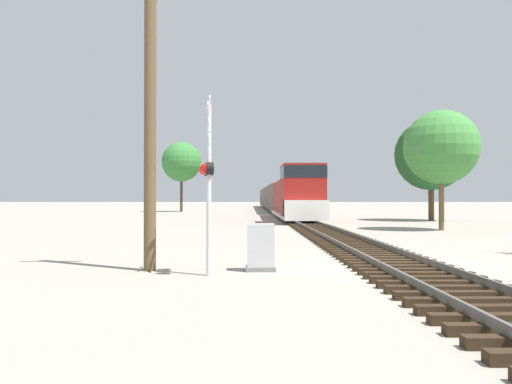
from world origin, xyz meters
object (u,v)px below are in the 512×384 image
object	(u,v)px
crossing_signal_near	(208,174)
tree_mid_background	(431,155)
freight_train	(276,198)
tree_far_right	(441,147)
tree_deep_background	(181,162)
utility_pole	(150,114)
relay_cabinet	(261,248)

from	to	relation	value
crossing_signal_near	tree_mid_background	size ratio (longest dim) A/B	0.52
tree_mid_background	freight_train	bearing A→B (deg)	110.01
tree_far_right	tree_mid_background	distance (m)	12.45
tree_far_right	tree_deep_background	size ratio (longest dim) A/B	0.75
tree_mid_background	crossing_signal_near	bearing A→B (deg)	-119.36
tree_far_right	freight_train	bearing A→B (deg)	99.76
crossing_signal_near	utility_pole	world-z (taller)	utility_pole
crossing_signal_near	tree_deep_background	xyz separation A→B (m)	(-7.98, 54.65, 4.19)
crossing_signal_near	tree_deep_background	distance (m)	55.39
freight_train	crossing_signal_near	xyz separation A→B (m)	(-5.01, -58.74, 0.64)
freight_train	tree_mid_background	world-z (taller)	tree_mid_background
tree_far_right	utility_pole	bearing A→B (deg)	-131.17
crossing_signal_near	relay_cabinet	xyz separation A→B (m)	(1.32, 0.76, -1.89)
utility_pole	tree_deep_background	xyz separation A→B (m)	(-6.41, 53.81, 2.59)
freight_train	utility_pole	xyz separation A→B (m)	(-6.58, -57.91, 2.23)
tree_far_right	tree_deep_background	bearing A→B (deg)	118.03
utility_pole	tree_deep_background	size ratio (longest dim) A/B	0.85
relay_cabinet	tree_far_right	distance (m)	19.74
utility_pole	tree_mid_background	size ratio (longest dim) A/B	0.95
freight_train	relay_cabinet	world-z (taller)	freight_train
freight_train	relay_cabinet	distance (m)	58.12
relay_cabinet	tree_far_right	size ratio (longest dim) A/B	0.17
freight_train	tree_deep_background	xyz separation A→B (m)	(-12.99, -4.09, 4.83)
relay_cabinet	tree_mid_background	world-z (taller)	tree_mid_background
freight_train	utility_pole	size ratio (longest dim) A/B	9.61
freight_train	tree_far_right	bearing A→B (deg)	-80.24
tree_far_right	crossing_signal_near	bearing A→B (deg)	-126.35
tree_mid_background	tree_deep_background	world-z (taller)	tree_deep_background
utility_pole	tree_mid_background	xyz separation A→B (m)	(17.60, 27.65, 1.34)
relay_cabinet	tree_deep_background	xyz separation A→B (m)	(-9.30, 53.89, 6.08)
relay_cabinet	tree_far_right	world-z (taller)	tree_far_right
utility_pole	freight_train	bearing A→B (deg)	83.52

